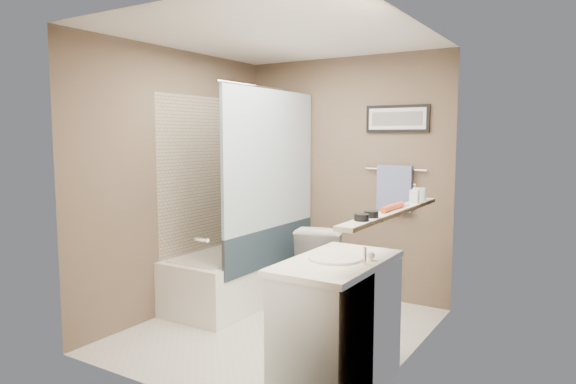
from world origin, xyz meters
The scene contains 34 objects.
ground centered at (0.00, 0.00, 0.00)m, with size 2.50×2.50×0.00m, color silver.
ceiling centered at (0.00, 0.00, 2.38)m, with size 2.20×2.50×0.04m, color white.
wall_back centered at (0.00, 1.23, 1.20)m, with size 2.20×0.04×2.40m, color brown.
wall_front centered at (0.00, -1.23, 1.20)m, with size 2.20×0.04×2.40m, color brown.
wall_left centered at (-1.08, 0.00, 1.20)m, with size 0.04×2.50×2.40m, color brown.
wall_right centered at (1.08, 0.00, 1.20)m, with size 0.04×2.50×2.40m, color brown.
tile_surround centered at (-1.09, 0.50, 1.00)m, with size 0.02×1.55×2.00m, color tan.
curtain_rod centered at (-0.40, 0.50, 2.05)m, with size 0.02×0.02×1.55m, color silver.
curtain_upper centered at (-0.40, 0.50, 1.40)m, with size 0.03×1.45×1.28m, color white.
curtain_lower centered at (-0.40, 0.50, 0.58)m, with size 0.03×1.45×0.36m, color #22333F.
mirror centered at (1.09, -0.15, 1.62)m, with size 0.02×1.60×1.00m, color silver.
shelf centered at (1.04, -0.15, 1.10)m, with size 0.12×1.60×0.03m, color silver.
towel_bar centered at (0.55, 1.22, 1.30)m, with size 0.02×0.02×0.60m, color silver.
towel centered at (0.55, 1.20, 1.12)m, with size 0.34×0.05×0.44m, color #9BABE2.
art_frame centered at (0.55, 1.23, 1.78)m, with size 0.62×0.03×0.26m, color black.
art_mat centered at (0.55, 1.22, 1.78)m, with size 0.56×0.00×0.20m, color white.
art_image centered at (0.55, 1.22, 1.78)m, with size 0.50×0.00×0.13m, color #595959.
door centered at (0.55, -1.24, 1.00)m, with size 0.80×0.02×2.00m, color silver.
door_handle centered at (0.22, -1.19, 1.00)m, with size 0.02×0.02×0.10m, color silver.
bathtub centered at (-0.75, 0.42, 0.25)m, with size 0.70×1.50×0.50m, color white.
tub_rim centered at (-0.75, 0.42, 0.50)m, with size 0.56×1.36×0.02m, color beige.
toilet centered at (-0.02, 0.88, 0.39)m, with size 0.43×0.76×0.77m, color silver.
vanity centered at (0.85, -0.63, 0.40)m, with size 0.50×0.90×0.80m, color white.
countertop centered at (0.84, -0.63, 0.82)m, with size 0.54×0.96×0.04m, color white.
sink_basin centered at (0.83, -0.63, 0.85)m, with size 0.34×0.34×0.01m, color white.
faucet_spout centered at (1.03, -0.63, 0.89)m, with size 0.02×0.02×0.10m, color silver.
faucet_knob centered at (1.03, -0.53, 0.87)m, with size 0.05×0.05×0.05m, color white.
candle_bowl_near centered at (1.04, -0.69, 1.14)m, with size 0.09×0.09×0.04m, color black.
candle_bowl_far centered at (1.04, -0.54, 1.14)m, with size 0.09×0.09×0.04m, color black.
hair_brush_front centered at (1.04, -0.25, 1.14)m, with size 0.04×0.04×0.22m, color #C8451C.
hair_brush_back centered at (1.04, -0.12, 1.14)m, with size 0.04×0.04×0.22m, color #DC4D1F.
pink_comb centered at (1.04, 0.06, 1.12)m, with size 0.03×0.16×0.01m, color #CD7D99.
glass_jar centered at (1.04, 0.44, 1.17)m, with size 0.08×0.08×0.10m, color silver.
soap_bottle centered at (1.04, 0.30, 1.19)m, with size 0.06×0.07×0.14m, color #999999.
Camera 1 is at (2.24, -3.48, 1.61)m, focal length 32.00 mm.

